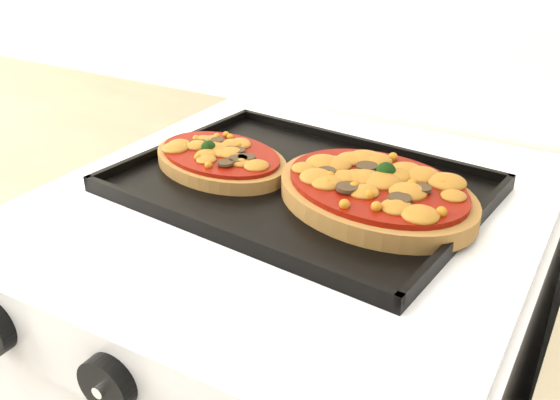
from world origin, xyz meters
The scene contains 5 objects.
control_panel centered at (-0.02, 1.39, 0.85)m, with size 0.60×0.02×0.09m, color silver.
knob_center centered at (-0.03, 1.37, 0.85)m, with size 0.06×0.06×0.02m, color black.
baking_tray centered at (-0.02, 1.70, 0.92)m, with size 0.43×0.32×0.02m, color black.
pizza_left centered at (-0.14, 1.69, 0.93)m, with size 0.20×0.14×0.03m, color #A06837, non-canonical shape.
pizza_right centered at (0.08, 1.70, 0.94)m, with size 0.25×0.19×0.04m, color #A06837, non-canonical shape.
Camera 1 is at (0.31, 1.08, 1.26)m, focal length 40.00 mm.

